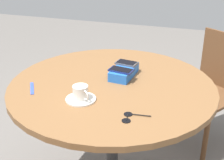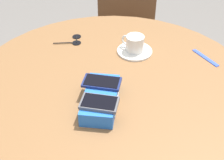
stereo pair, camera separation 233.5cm
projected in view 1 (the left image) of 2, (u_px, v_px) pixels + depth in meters
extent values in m
cylinder|color=#2D2D2D|center=(112.00, 144.00, 1.81)|extent=(0.07, 0.07, 0.73)
cylinder|color=brown|center=(112.00, 86.00, 1.65)|extent=(1.09, 1.09, 0.03)
cube|color=blue|center=(124.00, 72.00, 1.72)|extent=(0.22, 0.12, 0.05)
cube|color=white|center=(115.00, 72.00, 1.74)|extent=(0.12, 0.01, 0.02)
cube|color=#515156|center=(126.00, 63.00, 1.75)|extent=(0.09, 0.13, 0.01)
cube|color=black|center=(127.00, 62.00, 1.75)|extent=(0.08, 0.11, 0.00)
cube|color=navy|center=(121.00, 70.00, 1.66)|extent=(0.09, 0.14, 0.01)
cube|color=black|center=(121.00, 69.00, 1.66)|extent=(0.08, 0.12, 0.00)
cylinder|color=silver|center=(81.00, 99.00, 1.48)|extent=(0.15, 0.15, 0.01)
cylinder|color=silver|center=(80.00, 92.00, 1.47)|extent=(0.07, 0.07, 0.07)
cylinder|color=tan|center=(80.00, 87.00, 1.45)|extent=(0.06, 0.06, 0.00)
torus|color=silver|center=(85.00, 95.00, 1.44)|extent=(0.03, 0.05, 0.05)
cube|color=blue|center=(32.00, 88.00, 1.59)|extent=(0.12, 0.09, 0.00)
cylinder|color=black|center=(126.00, 121.00, 1.31)|extent=(0.04, 0.04, 0.00)
cylinder|color=black|center=(128.00, 114.00, 1.36)|extent=(0.04, 0.04, 0.00)
cylinder|color=black|center=(127.00, 117.00, 1.34)|extent=(0.05, 0.01, 0.00)
cylinder|color=black|center=(142.00, 115.00, 1.35)|extent=(0.01, 0.08, 0.00)
cube|color=brown|center=(204.00, 94.00, 2.26)|extent=(0.56, 0.56, 0.02)
cube|color=brown|center=(224.00, 61.00, 2.27)|extent=(0.23, 0.33, 0.41)
cylinder|color=brown|center=(166.00, 118.00, 2.38)|extent=(0.04, 0.04, 0.43)
cylinder|color=brown|center=(205.00, 141.00, 2.12)|extent=(0.04, 0.04, 0.43)
cylinder|color=brown|center=(196.00, 104.00, 2.58)|extent=(0.04, 0.04, 0.43)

